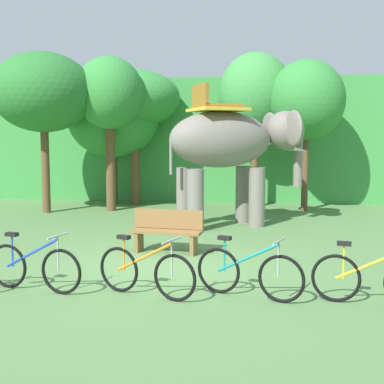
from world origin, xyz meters
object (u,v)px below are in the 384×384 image
Objects in this scene: tree_center_left at (134,99)px; tree_far_right at (307,101)px; bike_orange at (146,271)px; tree_center_right at (113,118)px; bike_teal at (249,272)px; bike_blue at (34,267)px; bike_yellow at (372,279)px; tree_far_left at (109,95)px; elephant at (232,145)px; tree_left at (43,93)px; tree_right at (256,96)px; wooden_bench at (167,230)px.

tree_center_left is 0.98× the size of tree_far_right.
tree_far_right is at bearing 71.30° from bike_orange.
tree_center_right is 2.78× the size of bike_teal.
bike_blue is 1.00× the size of bike_yellow.
tree_center_right reaches higher than bike_yellow.
tree_far_left is 1.05× the size of tree_center_left.
tree_center_right is 1.11× the size of elephant.
tree_far_right is 4.11m from elephant.
tree_left is at bearing 121.98° from bike_orange.
bike_teal is (3.34, 0.08, 0.00)m from bike_blue.
tree_right reaches higher than bike_yellow.
bike_teal is at bearing -61.70° from tree_far_left.
bike_teal is 1.76m from bike_yellow.
bike_blue is 1.04× the size of bike_teal.
bike_orange is (1.80, -0.05, 0.00)m from bike_blue.
bike_blue and bike_orange have the same top height.
tree_center_right is 11.77m from bike_teal.
bike_orange is (-3.23, -9.54, -3.21)m from tree_far_right.
bike_blue is at bearing 178.46° from bike_orange.
elephant is at bearing 95.06° from bike_teal.
bike_teal is at bearing 1.43° from bike_blue.
tree_center_left is at bearing 43.87° from tree_left.
bike_yellow is (8.33, -8.07, -3.41)m from tree_left.
tree_left is at bearing 164.47° from elephant.
bike_teal is at bearing -50.33° from tree_left.
tree_right is 11.26m from bike_blue.
bike_yellow is at bearing -89.62° from tree_far_right.
bike_yellow is at bearing -53.88° from tree_far_left.
tree_center_right is (1.57, 2.37, -0.70)m from tree_left.
bike_orange is at bearing -98.80° from elephant.
tree_far_right is 2.91× the size of bike_yellow.
wooden_bench is (-3.43, -6.59, -3.11)m from tree_far_right.
bike_blue is at bearing -81.51° from tree_far_left.
tree_far_right is at bearing 62.49° from wooden_bench.
tree_center_left is 0.91× the size of tree_right.
wooden_bench is (1.60, 2.91, 0.09)m from bike_blue.
tree_left is 12.09m from bike_yellow.
tree_center_right is at bearing 122.93° from bike_yellow.
tree_center_right is 5.11m from tree_right.
tree_far_left is 3.10× the size of bike_orange.
tree_far_left reaches higher than bike_blue.
tree_far_right is 10.57m from bike_orange.
tree_center_right is 2.93× the size of wooden_bench.
tree_center_left is at bearing 94.79° from bike_blue.
tree_right is 10.93m from bike_yellow.
tree_far_left reaches higher than wooden_bench.
bike_yellow is at bearing -0.63° from bike_blue.
tree_far_left reaches higher than elephant.
elephant is 4.02m from wooden_bench.
bike_yellow is (6.39, -8.76, -3.40)m from tree_far_left.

